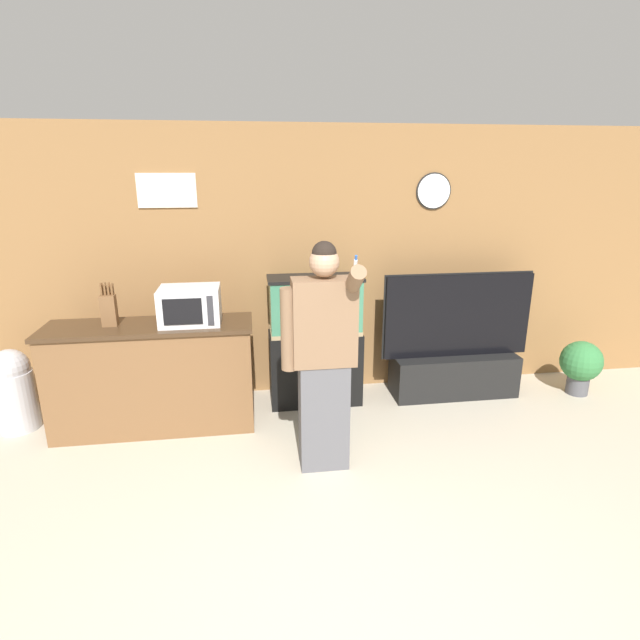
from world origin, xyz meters
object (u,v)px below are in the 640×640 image
tv_on_stand (454,360)px  counter_island (154,377)px  person_standing (323,356)px  microwave (190,305)px  knife_block (109,309)px  trash_bin (14,389)px  potted_plant (581,364)px  aquarium_on_stand (315,341)px

tv_on_stand → counter_island: bearing=-174.7°
person_standing → microwave: bearing=141.1°
knife_block → trash_bin: knife_block is taller
person_standing → trash_bin: bearing=159.7°
tv_on_stand → knife_block: bearing=-175.5°
knife_block → trash_bin: (-0.90, 0.12, -0.72)m
microwave → person_standing: 1.31m
person_standing → potted_plant: 2.96m
aquarium_on_stand → microwave: bearing=-165.2°
potted_plant → microwave: bearing=-178.7°
counter_island → potted_plant: size_ratio=3.12×
tv_on_stand → trash_bin: size_ratio=2.03×
microwave → potted_plant: 3.85m
microwave → tv_on_stand: size_ratio=0.33×
aquarium_on_stand → potted_plant: bearing=-4.4°
tv_on_stand → trash_bin: tv_on_stand is taller
microwave → knife_block: bearing=178.6°
aquarium_on_stand → knife_block: bearing=-171.1°
potted_plant → trash_bin: bearing=179.4°
knife_block → potted_plant: size_ratio=0.66×
tv_on_stand → person_standing: bearing=-144.3°
potted_plant → aquarium_on_stand: bearing=175.6°
knife_block → trash_bin: size_ratio=0.49×
microwave → person_standing: person_standing is taller
counter_island → tv_on_stand: tv_on_stand is taller
counter_island → person_standing: 1.64m
counter_island → knife_block: (-0.30, 0.02, 0.61)m
aquarium_on_stand → person_standing: (-0.09, -1.10, 0.28)m
aquarium_on_stand → person_standing: size_ratio=0.72×
tv_on_stand → trash_bin: (-4.06, -0.12, 0.01)m
tv_on_stand → potted_plant: tv_on_stand is taller
knife_block → aquarium_on_stand: knife_block is taller
tv_on_stand → potted_plant: size_ratio=2.70×
knife_block → person_standing: 1.87m
aquarium_on_stand → potted_plant: aquarium_on_stand is taller
aquarium_on_stand → person_standing: 1.14m
person_standing → potted_plant: bearing=18.0°
counter_island → person_standing: bearing=-30.7°
aquarium_on_stand → tv_on_stand: aquarium_on_stand is taller
counter_island → knife_block: knife_block is taller
counter_island → trash_bin: (-1.20, 0.14, -0.10)m
microwave → potted_plant: microwave is taller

